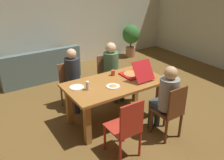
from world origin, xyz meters
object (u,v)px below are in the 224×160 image
at_px(plate_1, 113,86).
at_px(person_2, 74,75).
at_px(chair_2, 72,82).
at_px(potted_plant, 131,37).
at_px(chair_0, 171,111).
at_px(drinking_glass_0, 87,86).
at_px(chair_1, 109,74).
at_px(drinking_glass_1, 113,73).
at_px(plate_0, 77,87).
at_px(person_0, 166,96).
at_px(chair_3, 127,127).
at_px(pizza_box_0, 134,74).
at_px(person_1, 112,67).
at_px(couch, 40,68).
at_px(dining_table, 115,88).

bearing_deg(plate_1, person_2, 107.54).
bearing_deg(chair_2, potted_plant, 32.37).
xyz_separation_m(chair_0, drinking_glass_0, (-0.98, 0.94, 0.33)).
bearing_deg(potted_plant, chair_1, -137.17).
xyz_separation_m(chair_0, potted_plant, (1.99, 3.68, 0.14)).
bearing_deg(drinking_glass_1, chair_0, -76.01).
relative_size(person_2, plate_0, 4.95).
height_order(person_0, chair_3, person_0).
bearing_deg(chair_0, drinking_glass_0, 136.03).
xyz_separation_m(pizza_box_0, potted_plant, (1.99, 2.72, -0.17)).
bearing_deg(person_1, couch, 119.18).
height_order(chair_0, drinking_glass_1, chair_0).
distance_m(chair_2, drinking_glass_0, 0.99).
bearing_deg(drinking_glass_0, chair_2, 82.71).
distance_m(chair_0, plate_0, 1.58).
bearing_deg(plate_0, plate_1, -29.42).
relative_size(chair_0, chair_1, 1.05).
relative_size(chair_1, person_1, 0.74).
bearing_deg(chair_3, drinking_glass_0, 97.31).
distance_m(pizza_box_0, drinking_glass_0, 0.98).
height_order(person_1, person_2, person_2).
height_order(chair_3, pizza_box_0, pizza_box_0).
bearing_deg(dining_table, person_1, 59.86).
xyz_separation_m(person_0, chair_2, (-0.86, 1.74, -0.21)).
xyz_separation_m(chair_1, person_1, (0.00, -0.14, 0.23)).
distance_m(chair_1, person_2, 0.89).
xyz_separation_m(person_1, drinking_glass_0, (-0.98, -0.75, 0.12)).
distance_m(chair_3, couch, 3.49).
bearing_deg(person_1, chair_0, -90.00).
xyz_separation_m(person_0, couch, (-1.01, 3.36, -0.43)).
relative_size(dining_table, person_1, 1.45).
xyz_separation_m(chair_0, drinking_glass_1, (-0.30, 1.21, 0.31)).
xyz_separation_m(person_2, potted_plant, (2.85, 1.94, -0.06)).
height_order(chair_1, person_2, person_2).
distance_m(person_1, plate_1, 1.05).
distance_m(dining_table, drinking_glass_0, 0.57).
height_order(drinking_glass_0, drinking_glass_1, drinking_glass_0).
relative_size(chair_3, plate_1, 4.12).
height_order(chair_2, chair_3, chair_3).
bearing_deg(dining_table, pizza_box_0, 2.15).
relative_size(dining_table, potted_plant, 1.73).
bearing_deg(chair_1, potted_plant, 42.83).
relative_size(plate_1, couch, 0.12).
xyz_separation_m(plate_1, drinking_glass_1, (0.26, 0.40, 0.04)).
height_order(person_1, chair_2, person_1).
bearing_deg(dining_table, drinking_glass_0, 179.68).
xyz_separation_m(plate_1, potted_plant, (2.56, 2.87, -0.13)).
xyz_separation_m(chair_0, person_2, (-0.86, 1.73, 0.21)).
relative_size(chair_0, chair_2, 1.07).
relative_size(drinking_glass_1, potted_plant, 0.10).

